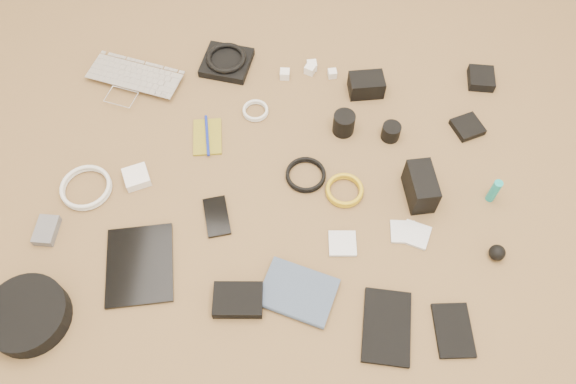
{
  "coord_description": "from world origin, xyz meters",
  "views": [
    {
      "loc": [
        0.08,
        -0.89,
        1.49
      ],
      "look_at": [
        0.05,
        -0.03,
        0.02
      ],
      "focal_mm": 35.0,
      "sensor_mm": 36.0,
      "label": 1
    }
  ],
  "objects_px": {
    "laptop": "(130,86)",
    "tablet": "(140,265)",
    "headphone_case": "(28,315)",
    "dslr_camera": "(366,85)",
    "phone": "(217,217)",
    "paperback": "(289,317)"
  },
  "relations": [
    {
      "from": "laptop",
      "to": "tablet",
      "type": "distance_m",
      "value": 0.67
    },
    {
      "from": "tablet",
      "to": "headphone_case",
      "type": "height_order",
      "value": "headphone_case"
    },
    {
      "from": "laptop",
      "to": "dslr_camera",
      "type": "relative_size",
      "value": 2.81
    },
    {
      "from": "tablet",
      "to": "phone",
      "type": "distance_m",
      "value": 0.26
    },
    {
      "from": "dslr_camera",
      "to": "tablet",
      "type": "relative_size",
      "value": 0.48
    },
    {
      "from": "laptop",
      "to": "dslr_camera",
      "type": "distance_m",
      "value": 0.81
    },
    {
      "from": "headphone_case",
      "to": "laptop",
      "type": "bearing_deg",
      "value": 81.77
    },
    {
      "from": "dslr_camera",
      "to": "tablet",
      "type": "height_order",
      "value": "dslr_camera"
    },
    {
      "from": "laptop",
      "to": "headphone_case",
      "type": "relative_size",
      "value": 1.48
    },
    {
      "from": "phone",
      "to": "headphone_case",
      "type": "xyz_separation_m",
      "value": [
        -0.47,
        -0.33,
        0.02
      ]
    },
    {
      "from": "laptop",
      "to": "headphone_case",
      "type": "bearing_deg",
      "value": -82.58
    },
    {
      "from": "headphone_case",
      "to": "phone",
      "type": "bearing_deg",
      "value": 35.15
    },
    {
      "from": "tablet",
      "to": "paperback",
      "type": "height_order",
      "value": "paperback"
    },
    {
      "from": "dslr_camera",
      "to": "phone",
      "type": "height_order",
      "value": "dslr_camera"
    },
    {
      "from": "tablet",
      "to": "laptop",
      "type": "bearing_deg",
      "value": 93.6
    },
    {
      "from": "laptop",
      "to": "dslr_camera",
      "type": "height_order",
      "value": "dslr_camera"
    },
    {
      "from": "phone",
      "to": "headphone_case",
      "type": "height_order",
      "value": "headphone_case"
    },
    {
      "from": "paperback",
      "to": "dslr_camera",
      "type": "bearing_deg",
      "value": 2.38
    },
    {
      "from": "dslr_camera",
      "to": "headphone_case",
      "type": "height_order",
      "value": "dslr_camera"
    },
    {
      "from": "paperback",
      "to": "tablet",
      "type": "bearing_deg",
      "value": 90.72
    },
    {
      "from": "paperback",
      "to": "phone",
      "type": "bearing_deg",
      "value": 55.41
    },
    {
      "from": "laptop",
      "to": "paperback",
      "type": "xyz_separation_m",
      "value": [
        0.58,
        -0.79,
        -0.0
      ]
    }
  ]
}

